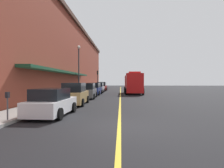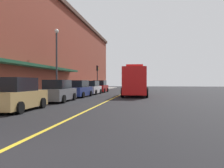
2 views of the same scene
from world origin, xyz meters
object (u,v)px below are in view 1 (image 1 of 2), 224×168
object	(u,v)px
fire_truck	(133,84)
parked_car_5	(102,87)
parked_car_3	(94,89)
parking_meter_0	(7,101)
parking_meter_1	(93,86)
parked_car_1	(75,94)
street_lamp_left	(79,64)
parked_car_4	(99,88)
parked_car_0	(52,103)
traffic_light_near	(98,76)
parked_car_2	(87,91)

from	to	relation	value
fire_truck	parked_car_5	bearing A→B (deg)	-146.62
parked_car_3	parking_meter_0	distance (m)	19.29
parked_car_3	fire_truck	world-z (taller)	fire_truck
parked_car_5	parking_meter_0	size ratio (longest dim) A/B	3.18
parking_meter_1	parked_car_1	bearing A→B (deg)	-85.95
parking_meter_1	street_lamp_left	xyz separation A→B (m)	(-0.60, -10.03, 3.34)
parked_car_1	parked_car_4	bearing A→B (deg)	-1.40
parked_car_3	street_lamp_left	bearing A→B (deg)	115.93
parking_meter_0	parked_car_4	bearing A→B (deg)	86.66
parked_car_0	parking_meter_0	xyz separation A→B (m)	(-1.43, -1.98, 0.31)
parked_car_3	parking_meter_0	bearing A→B (deg)	176.91
parking_meter_0	street_lamp_left	distance (m)	18.58
parked_car_0	parked_car_5	bearing A→B (deg)	1.72
traffic_light_near	parking_meter_1	bearing A→B (deg)	-90.52
parked_car_1	parked_car_4	xyz separation A→B (m)	(-0.03, 17.76, -0.04)
parked_car_4	parked_car_2	bearing A→B (deg)	-179.97
street_lamp_left	traffic_light_near	bearing A→B (deg)	87.75
parked_car_1	parking_meter_0	distance (m)	7.42
street_lamp_left	parked_car_0	bearing A→B (deg)	-82.89
parked_car_0	parked_car_4	size ratio (longest dim) A/B	0.89
parked_car_5	street_lamp_left	world-z (taller)	street_lamp_left
parked_car_2	parked_car_4	world-z (taller)	parked_car_2
fire_truck	traffic_light_near	world-z (taller)	traffic_light_near
parked_car_0	parked_car_3	xyz separation A→B (m)	(0.05, 17.25, 0.08)
parked_car_1	parked_car_5	distance (m)	23.29
parked_car_5	parked_car_4	bearing A→B (deg)	-179.62
parked_car_1	fire_truck	size ratio (longest dim) A/B	0.57
parked_car_5	traffic_light_near	xyz separation A→B (m)	(-1.40, 4.56, 2.30)
traffic_light_near	parked_car_5	bearing A→B (deg)	-72.95
parked_car_5	fire_truck	bearing A→B (deg)	-145.58
parked_car_3	street_lamp_left	distance (m)	4.24
parked_car_5	street_lamp_left	distance (m)	12.95
parked_car_4	parking_meter_0	world-z (taller)	parked_car_4
fire_truck	parking_meter_0	world-z (taller)	fire_truck
parking_meter_1	parked_car_3	bearing A→B (deg)	-80.71
parked_car_0	parking_meter_0	size ratio (longest dim) A/B	3.16
parked_car_1	parked_car_3	distance (m)	11.96
parking_meter_0	parked_car_1	bearing A→B (deg)	78.40
parked_car_0	parked_car_5	xyz separation A→B (m)	(0.03, 28.58, 0.11)
parked_car_3	parked_car_4	bearing A→B (deg)	1.58
parked_car_0	parked_car_5	size ratio (longest dim) A/B	0.99
parked_car_4	street_lamp_left	distance (m)	7.91
parked_car_1	parking_meter_0	bearing A→B (deg)	166.89
parked_car_4	street_lamp_left	bearing A→B (deg)	162.87
parked_car_4	parked_car_1	bearing A→B (deg)	179.95
parked_car_3	parked_car_0	bearing A→B (deg)	-178.85
parked_car_1	fire_truck	bearing A→B (deg)	-23.56
parked_car_2	parking_meter_1	distance (m)	14.97
parked_car_0	traffic_light_near	xyz separation A→B (m)	(-1.37, 33.14, 2.41)
parked_car_3	fire_truck	xyz separation A→B (m)	(5.89, 2.56, 0.78)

